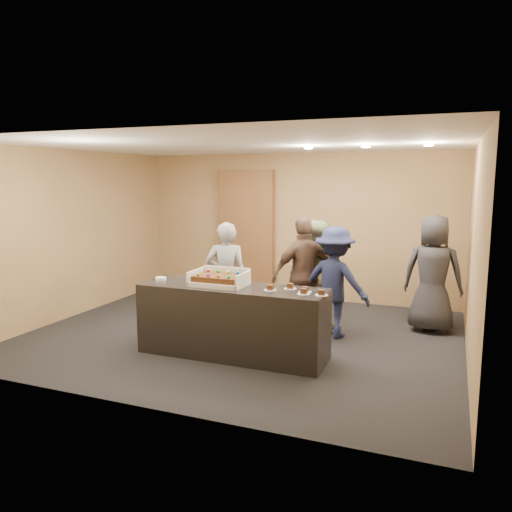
{
  "coord_description": "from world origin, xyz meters",
  "views": [
    {
      "loc": [
        2.74,
        -6.41,
        2.24
      ],
      "look_at": [
        0.21,
        0.0,
        1.17
      ],
      "focal_mm": 35.0,
      "sensor_mm": 36.0,
      "label": 1
    }
  ],
  "objects_px": {
    "storage_cabinet": "(247,233)",
    "plate_stack": "(161,279)",
    "person_server_grey": "(226,278)",
    "cake_box": "(220,281)",
    "person_navy_man": "(335,282)",
    "person_brown_extra": "(304,275)",
    "serving_counter": "(233,321)",
    "person_dark_suit": "(433,274)",
    "sheet_cake": "(219,278)",
    "person_sage_man": "(315,273)"
  },
  "relations": [
    {
      "from": "storage_cabinet",
      "to": "person_navy_man",
      "type": "height_order",
      "value": "storage_cabinet"
    },
    {
      "from": "cake_box",
      "to": "person_dark_suit",
      "type": "bearing_deg",
      "value": 38.87
    },
    {
      "from": "person_server_grey",
      "to": "cake_box",
      "type": "bearing_deg",
      "value": 88.03
    },
    {
      "from": "storage_cabinet",
      "to": "plate_stack",
      "type": "distance_m",
      "value": 3.22
    },
    {
      "from": "sheet_cake",
      "to": "person_brown_extra",
      "type": "xyz_separation_m",
      "value": [
        0.74,
        1.34,
        -0.15
      ]
    },
    {
      "from": "storage_cabinet",
      "to": "person_brown_extra",
      "type": "relative_size",
      "value": 1.42
    },
    {
      "from": "person_server_grey",
      "to": "storage_cabinet",
      "type": "bearing_deg",
      "value": -95.81
    },
    {
      "from": "person_brown_extra",
      "to": "person_dark_suit",
      "type": "distance_m",
      "value": 1.89
    },
    {
      "from": "serving_counter",
      "to": "person_server_grey",
      "type": "height_order",
      "value": "person_server_grey"
    },
    {
      "from": "storage_cabinet",
      "to": "plate_stack",
      "type": "height_order",
      "value": "storage_cabinet"
    },
    {
      "from": "serving_counter",
      "to": "plate_stack",
      "type": "distance_m",
      "value": 1.16
    },
    {
      "from": "storage_cabinet",
      "to": "plate_stack",
      "type": "relative_size",
      "value": 16.95
    },
    {
      "from": "serving_counter",
      "to": "person_dark_suit",
      "type": "height_order",
      "value": "person_dark_suit"
    },
    {
      "from": "cake_box",
      "to": "person_navy_man",
      "type": "distance_m",
      "value": 1.73
    },
    {
      "from": "storage_cabinet",
      "to": "person_brown_extra",
      "type": "xyz_separation_m",
      "value": [
        1.71,
        -1.89,
        -0.35
      ]
    },
    {
      "from": "storage_cabinet",
      "to": "cake_box",
      "type": "bearing_deg",
      "value": -73.18
    },
    {
      "from": "person_brown_extra",
      "to": "person_dark_suit",
      "type": "relative_size",
      "value": 0.98
    },
    {
      "from": "storage_cabinet",
      "to": "person_dark_suit",
      "type": "xyz_separation_m",
      "value": [
        3.46,
        -1.2,
        -0.34
      ]
    },
    {
      "from": "person_sage_man",
      "to": "person_brown_extra",
      "type": "distance_m",
      "value": 0.37
    },
    {
      "from": "storage_cabinet",
      "to": "person_navy_man",
      "type": "relative_size",
      "value": 1.52
    },
    {
      "from": "plate_stack",
      "to": "person_navy_man",
      "type": "relative_size",
      "value": 0.09
    },
    {
      "from": "plate_stack",
      "to": "person_dark_suit",
      "type": "distance_m",
      "value": 3.92
    },
    {
      "from": "serving_counter",
      "to": "storage_cabinet",
      "type": "xyz_separation_m",
      "value": [
        -1.15,
        3.23,
        0.75
      ]
    },
    {
      "from": "storage_cabinet",
      "to": "person_navy_man",
      "type": "xyz_separation_m",
      "value": [
        2.18,
        -1.99,
        -0.41
      ]
    },
    {
      "from": "person_sage_man",
      "to": "person_dark_suit",
      "type": "relative_size",
      "value": 0.94
    },
    {
      "from": "person_server_grey",
      "to": "plate_stack",
      "type": "bearing_deg",
      "value": 32.96
    },
    {
      "from": "person_dark_suit",
      "to": "person_navy_man",
      "type": "bearing_deg",
      "value": 35.25
    },
    {
      "from": "sheet_cake",
      "to": "person_sage_man",
      "type": "bearing_deg",
      "value": 64.91
    },
    {
      "from": "person_sage_man",
      "to": "person_navy_man",
      "type": "xyz_separation_m",
      "value": [
        0.41,
        -0.45,
        -0.02
      ]
    },
    {
      "from": "serving_counter",
      "to": "person_dark_suit",
      "type": "xyz_separation_m",
      "value": [
        2.31,
        2.03,
        0.42
      ]
    },
    {
      "from": "serving_counter",
      "to": "person_brown_extra",
      "type": "distance_m",
      "value": 1.5
    },
    {
      "from": "serving_counter",
      "to": "cake_box",
      "type": "xyz_separation_m",
      "value": [
        -0.18,
        0.03,
        0.5
      ]
    },
    {
      "from": "person_navy_man",
      "to": "cake_box",
      "type": "bearing_deg",
      "value": 57.04
    },
    {
      "from": "person_dark_suit",
      "to": "cake_box",
      "type": "bearing_deg",
      "value": 42.61
    },
    {
      "from": "storage_cabinet",
      "to": "plate_stack",
      "type": "bearing_deg",
      "value": -88.29
    },
    {
      "from": "person_sage_man",
      "to": "cake_box",
      "type": "bearing_deg",
      "value": 61.0
    },
    {
      "from": "serving_counter",
      "to": "cake_box",
      "type": "bearing_deg",
      "value": 171.95
    },
    {
      "from": "serving_counter",
      "to": "person_navy_man",
      "type": "xyz_separation_m",
      "value": [
        1.02,
        1.25,
        0.34
      ]
    },
    {
      "from": "storage_cabinet",
      "to": "person_sage_man",
      "type": "relative_size",
      "value": 1.48
    },
    {
      "from": "person_brown_extra",
      "to": "person_dark_suit",
      "type": "bearing_deg",
      "value": 159.97
    },
    {
      "from": "cake_box",
      "to": "sheet_cake",
      "type": "xyz_separation_m",
      "value": [
        -0.0,
        -0.03,
        0.05
      ]
    },
    {
      "from": "storage_cabinet",
      "to": "cake_box",
      "type": "height_order",
      "value": "storage_cabinet"
    },
    {
      "from": "cake_box",
      "to": "person_server_grey",
      "type": "relative_size",
      "value": 0.42
    },
    {
      "from": "storage_cabinet",
      "to": "serving_counter",
      "type": "bearing_deg",
      "value": -70.36
    },
    {
      "from": "serving_counter",
      "to": "storage_cabinet",
      "type": "bearing_deg",
      "value": 109.41
    },
    {
      "from": "cake_box",
      "to": "serving_counter",
      "type": "bearing_deg",
      "value": -7.82
    },
    {
      "from": "storage_cabinet",
      "to": "person_server_grey",
      "type": "bearing_deg",
      "value": -74.17
    },
    {
      "from": "cake_box",
      "to": "sheet_cake",
      "type": "height_order",
      "value": "cake_box"
    },
    {
      "from": "serving_counter",
      "to": "person_sage_man",
      "type": "xyz_separation_m",
      "value": [
        0.61,
        1.7,
        0.36
      ]
    },
    {
      "from": "cake_box",
      "to": "plate_stack",
      "type": "height_order",
      "value": "cake_box"
    }
  ]
}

